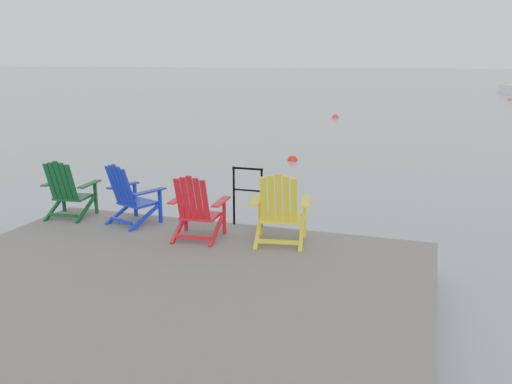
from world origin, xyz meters
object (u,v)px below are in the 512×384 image
(buoy_d, at_px, (510,100))
(buoy_b, at_px, (335,118))
(chair_green, at_px, (68,189))
(chair_red, at_px, (197,207))
(handrail, at_px, (248,191))
(buoy_a, at_px, (292,161))
(chair_blue, at_px, (131,194))
(chair_yellow, at_px, (280,208))

(buoy_d, bearing_deg, buoy_b, -121.50)
(chair_green, height_order, chair_red, chair_red)
(chair_red, relative_size, buoy_b, 2.57)
(handrail, bearing_deg, buoy_b, 96.48)
(chair_red, bearing_deg, buoy_b, 90.93)
(buoy_d, bearing_deg, buoy_a, -107.41)
(chair_blue, height_order, buoy_d, chair_blue)
(chair_red, distance_m, chair_yellow, 1.16)
(chair_green, distance_m, chair_yellow, 3.53)
(handrail, xyz_separation_m, chair_red, (-0.46, -0.83, -0.07))
(chair_red, height_order, buoy_b, chair_red)
(chair_green, relative_size, buoy_d, 2.94)
(chair_yellow, bearing_deg, chair_red, 178.87)
(buoy_d, bearing_deg, chair_yellow, -100.60)
(handrail, bearing_deg, chair_red, -118.81)
(handrail, distance_m, chair_blue, 1.77)
(chair_red, height_order, buoy_a, chair_red)
(buoy_a, bearing_deg, buoy_b, 94.40)
(handrail, relative_size, chair_yellow, 0.89)
(handrail, relative_size, buoy_a, 2.85)
(chair_green, xyz_separation_m, chair_yellow, (3.53, -0.18, 0.04))
(handrail, relative_size, chair_blue, 0.96)
(chair_yellow, bearing_deg, chair_green, 167.15)
(chair_blue, bearing_deg, handrail, 35.48)
(handrail, distance_m, chair_green, 2.88)
(buoy_a, xyz_separation_m, buoy_d, (9.23, 29.43, 0.00))
(chair_green, height_order, buoy_d, chair_green)
(chair_yellow, bearing_deg, buoy_a, 93.35)
(chair_green, distance_m, chair_red, 2.41)
(chair_yellow, distance_m, buoy_d, 38.88)
(chair_green, distance_m, buoy_d, 39.51)
(chair_green, relative_size, buoy_a, 2.96)
(chair_red, relative_size, buoy_d, 2.95)
(handrail, distance_m, chair_red, 0.95)
(handrail, relative_size, buoy_b, 2.46)
(chair_yellow, height_order, buoy_d, chair_yellow)
(chair_green, xyz_separation_m, buoy_b, (0.47, 21.36, -0.97))
(buoy_a, relative_size, buoy_b, 0.86)
(handrail, height_order, buoy_a, handrail)
(chair_red, xyz_separation_m, buoy_a, (-0.93, 8.95, -0.97))
(handrail, bearing_deg, buoy_a, 99.71)
(chair_blue, relative_size, buoy_a, 2.98)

